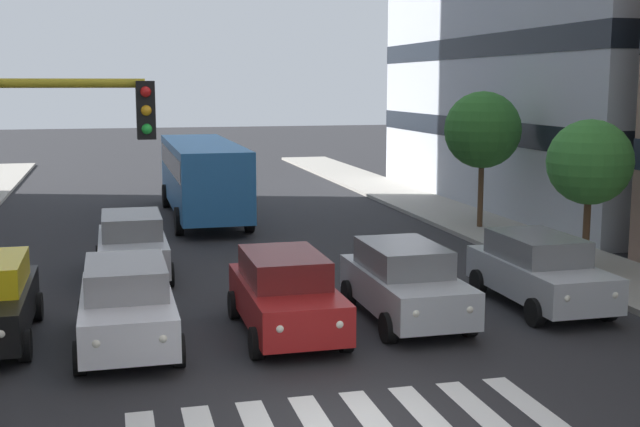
# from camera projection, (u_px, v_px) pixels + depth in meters

# --- Properties ---
(ground_plane) EXTENTS (180.00, 180.00, 0.00)m
(ground_plane) POSITION_uv_depth(u_px,v_px,m) (348.00, 427.00, 12.91)
(ground_plane) COLOR #262628
(crosswalk_markings) EXTENTS (6.75, 2.80, 0.01)m
(crosswalk_markings) POSITION_uv_depth(u_px,v_px,m) (348.00, 426.00, 12.91)
(crosswalk_markings) COLOR silver
(crosswalk_markings) RESTS_ON ground_plane
(car_0) EXTENTS (2.02, 4.44, 1.72)m
(car_0) POSITION_uv_depth(u_px,v_px,m) (539.00, 270.00, 19.74)
(car_0) COLOR #B2B7BC
(car_0) RESTS_ON ground_plane
(car_1) EXTENTS (2.02, 4.44, 1.72)m
(car_1) POSITION_uv_depth(u_px,v_px,m) (405.00, 282.00, 18.60)
(car_1) COLOR #B2B7BC
(car_1) RESTS_ON ground_plane
(car_2) EXTENTS (2.02, 4.44, 1.72)m
(car_2) POSITION_uv_depth(u_px,v_px,m) (285.00, 293.00, 17.58)
(car_2) COLOR maroon
(car_2) RESTS_ON ground_plane
(car_3) EXTENTS (2.02, 4.44, 1.72)m
(car_3) POSITION_uv_depth(u_px,v_px,m) (127.00, 304.00, 16.71)
(car_3) COLOR silver
(car_3) RESTS_ON ground_plane
(car_row2_0) EXTENTS (2.02, 4.44, 1.72)m
(car_row2_0) POSITION_uv_depth(u_px,v_px,m) (132.00, 244.00, 22.91)
(car_row2_0) COLOR #B2B7BC
(car_row2_0) RESTS_ON ground_plane
(bus_behind_traffic) EXTENTS (2.78, 10.50, 3.00)m
(bus_behind_traffic) POSITION_uv_depth(u_px,v_px,m) (202.00, 171.00, 32.67)
(bus_behind_traffic) COLOR #286BAD
(bus_behind_traffic) RESTS_ON ground_plane
(street_tree_1) EXTENTS (2.38, 2.38, 4.17)m
(street_tree_1) POSITION_uv_depth(u_px,v_px,m) (590.00, 162.00, 23.00)
(street_tree_1) COLOR #513823
(street_tree_1) RESTS_ON sidewalk_left
(street_tree_2) EXTENTS (2.75, 2.75, 4.88)m
(street_tree_2) POSITION_uv_depth(u_px,v_px,m) (483.00, 130.00, 29.52)
(street_tree_2) COLOR #513823
(street_tree_2) RESTS_ON sidewalk_left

